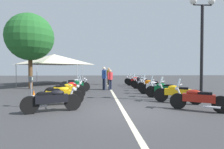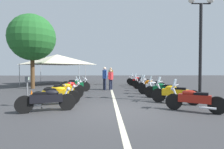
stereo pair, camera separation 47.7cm
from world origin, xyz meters
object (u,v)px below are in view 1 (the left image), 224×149
at_px(motorcycle_right_row_3, 155,87).
at_px(street_lamp_twin_globe, 202,31).
at_px(motorcycle_right_row_5, 145,83).
at_px(motorcycle_right_row_6, 141,82).
at_px(bystander_2, 110,78).
at_px(motorcycle_left_row_1, 60,95).
at_px(traffic_cone_0, 34,97).
at_px(bystander_1, 109,75).
at_px(motorcycle_left_row_5, 75,84).
at_px(motorcycle_right_row_1, 177,93).
at_px(motorcycle_left_row_2, 66,90).
at_px(motorcycle_left_row_4, 75,85).
at_px(roadside_tree_0, 30,37).
at_px(parking_meter, 31,86).
at_px(motorcycle_left_row_0, 53,100).
at_px(motorcycle_right_row_8, 134,80).
at_px(motorcycle_right_row_0, 198,99).
at_px(motorcycle_right_row_2, 164,89).
at_px(event_tent, 54,59).
at_px(motorcycle_right_row_7, 136,81).
at_px(bystander_0, 104,76).
at_px(motorcycle_left_row_3, 69,88).
at_px(motorcycle_right_row_4, 151,85).

height_order(motorcycle_right_row_3, street_lamp_twin_globe, street_lamp_twin_globe).
height_order(motorcycle_right_row_5, motorcycle_right_row_6, motorcycle_right_row_6).
distance_m(motorcycle_right_row_6, bystander_2, 3.34).
bearing_deg(motorcycle_left_row_1, traffic_cone_0, 142.03).
xyz_separation_m(motorcycle_right_row_6, bystander_1, (2.77, 2.72, 0.58)).
xyz_separation_m(motorcycle_left_row_5, motorcycle_right_row_3, (-2.99, -5.43, 0.01)).
bearing_deg(motorcycle_right_row_1, motorcycle_left_row_2, 15.16).
distance_m(motorcycle_left_row_4, motorcycle_right_row_5, 5.55).
xyz_separation_m(motorcycle_right_row_5, roadside_tree_0, (0.87, 9.23, 3.72)).
relative_size(motorcycle_right_row_5, parking_meter, 1.54).
relative_size(motorcycle_left_row_0, motorcycle_right_row_1, 1.06).
height_order(motorcycle_left_row_4, motorcycle_right_row_8, motorcycle_left_row_4).
bearing_deg(traffic_cone_0, bystander_2, -37.38).
relative_size(motorcycle_left_row_2, motorcycle_right_row_0, 1.15).
height_order(motorcycle_right_row_2, bystander_2, bystander_2).
bearing_deg(motorcycle_right_row_8, event_tent, 12.84).
distance_m(motorcycle_left_row_0, traffic_cone_0, 2.38).
height_order(motorcycle_left_row_4, motorcycle_right_row_0, motorcycle_right_row_0).
distance_m(street_lamp_twin_globe, bystander_1, 11.01).
distance_m(motorcycle_right_row_0, event_tent, 15.89).
distance_m(motorcycle_right_row_6, motorcycle_right_row_7, 1.55).
distance_m(traffic_cone_0, bystander_1, 10.47).
bearing_deg(motorcycle_left_row_0, motorcycle_left_row_4, 70.98).
bearing_deg(bystander_1, motorcycle_right_row_3, 55.34).
height_order(motorcycle_right_row_5, bystander_0, bystander_0).
xyz_separation_m(motorcycle_left_row_5, motorcycle_right_row_7, (2.99, -5.49, 0.01)).
relative_size(motorcycle_right_row_3, bystander_1, 1.15).
height_order(motorcycle_right_row_0, motorcycle_right_row_1, motorcycle_right_row_1).
distance_m(motorcycle_left_row_0, bystander_2, 7.57).
xyz_separation_m(motorcycle_right_row_7, event_tent, (2.68, 8.40, 2.18)).
height_order(motorcycle_left_row_4, bystander_2, bystander_2).
distance_m(motorcycle_left_row_4, bystander_1, 6.27).
bearing_deg(street_lamp_twin_globe, event_tent, 40.39).
xyz_separation_m(motorcycle_right_row_8, street_lamp_twin_globe, (-10.32, -1.26, 2.94)).
bearing_deg(motorcycle_right_row_5, motorcycle_right_row_2, 115.62).
distance_m(motorcycle_left_row_0, street_lamp_twin_globe, 7.44).
bearing_deg(motorcycle_left_row_3, motorcycle_left_row_4, 66.97).
bearing_deg(motorcycle_left_row_2, event_tent, 95.55).
relative_size(motorcycle_right_row_6, bystander_1, 1.08).
distance_m(motorcycle_left_row_3, motorcycle_left_row_4, 1.57).
xyz_separation_m(parking_meter, traffic_cone_0, (1.09, 0.27, -0.61)).
distance_m(motorcycle_right_row_6, street_lamp_twin_globe, 7.90).
bearing_deg(motorcycle_right_row_5, event_tent, -6.80).
distance_m(motorcycle_left_row_3, bystander_2, 3.86).
distance_m(motorcycle_right_row_3, roadside_tree_0, 10.57).
relative_size(motorcycle_left_row_1, roadside_tree_0, 0.35).
xyz_separation_m(motorcycle_right_row_4, street_lamp_twin_globe, (-4.35, -1.22, 2.94)).
height_order(motorcycle_right_row_8, bystander_1, bystander_1).
distance_m(motorcycle_left_row_0, motorcycle_right_row_7, 11.62).
bearing_deg(parking_meter, motorcycle_left_row_3, 72.38).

